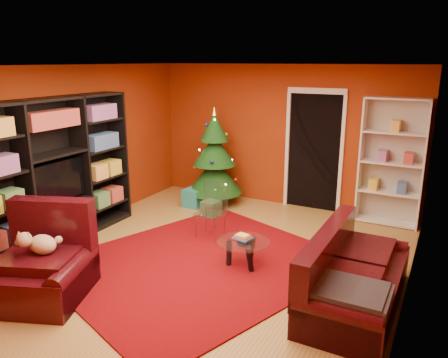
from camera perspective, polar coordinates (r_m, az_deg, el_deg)
The scene contains 17 objects.
floor at distance 6.18m, azimuth -1.76°, elevation -10.53°, with size 5.00×5.50×0.05m, color olive.
ceiling at distance 5.56m, azimuth -1.99°, elevation 14.84°, with size 5.00×5.50×0.05m, color silver.
wall_back at distance 8.21m, azimuth 7.78°, elevation 5.57°, with size 5.00×0.05×2.60m, color maroon.
wall_left at distance 7.29m, azimuth -19.43°, elevation 3.61°, with size 0.05×5.50×2.60m, color maroon.
wall_right at distance 5.03m, azimuth 24.04°, elevation -1.86°, with size 0.05×5.50×2.60m, color maroon.
doorway at distance 8.03m, azimuth 11.63°, elevation 3.36°, with size 1.06×0.60×2.16m, color black, non-canonical shape.
rug at distance 6.01m, azimuth -3.23°, elevation -10.99°, with size 2.97×3.47×0.02m, color #6C0509.
media_unit at distance 6.78m, azimuth -21.34°, elevation 0.68°, with size 0.43×2.82×2.16m, color black, non-canonical shape.
christmas_tree at distance 8.18m, azimuth -1.25°, elevation 2.86°, with size 1.05×1.05×1.87m, color #103B12, non-canonical shape.
gift_box_teal at distance 8.21m, azimuth -3.98°, elevation -2.45°, with size 0.34×0.34×0.34m, color teal.
gift_box_green at distance 7.69m, azimuth -1.71°, elevation -3.91°, with size 0.28×0.28×0.28m, color #2F683B.
white_bookshelf at distance 7.62m, azimuth 21.05°, elevation 1.99°, with size 1.00×0.36×2.15m, color white, non-canonical shape.
armchair at distance 5.48m, azimuth -23.07°, elevation -10.09°, with size 1.11×1.11×0.87m, color black, non-canonical shape.
dog at distance 5.41m, azimuth -22.58°, elevation -7.90°, with size 0.40×0.30×0.28m, color beige, non-canonical shape.
sofa at distance 5.15m, azimuth 17.04°, elevation -11.28°, with size 1.97×0.89×0.85m, color black, non-canonical shape.
coffee_table at distance 5.89m, azimuth 2.56°, elevation -9.66°, with size 0.71×0.71×0.44m, color gray, non-canonical shape.
acrylic_chair at distance 6.72m, azimuth -1.80°, elevation -4.50°, with size 0.40×0.44×0.78m, color #66605B, non-canonical shape.
Camera 1 is at (2.76, -4.83, 2.67)m, focal length 35.00 mm.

